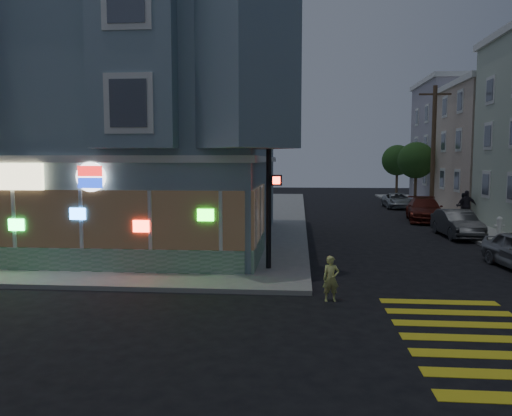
# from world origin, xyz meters

# --- Properties ---
(ground) EXTENTS (120.00, 120.00, 0.00)m
(ground) POSITION_xyz_m (0.00, 0.00, 0.00)
(ground) COLOR black
(ground) RESTS_ON ground
(sidewalk_nw) EXTENTS (33.00, 42.00, 0.15)m
(sidewalk_nw) POSITION_xyz_m (-13.50, 23.00, 0.07)
(sidewalk_nw) COLOR gray
(sidewalk_nw) RESTS_ON ground
(corner_building) EXTENTS (14.60, 14.60, 11.40)m
(corner_building) POSITION_xyz_m (-6.00, 10.98, 5.82)
(corner_building) COLOR gray
(corner_building) RESTS_ON sidewalk_nw
(row_house_d) EXTENTS (12.00, 8.60, 10.50)m
(row_house_d) POSITION_xyz_m (19.50, 34.00, 5.40)
(row_house_d) COLOR #938D9C
(row_house_d) RESTS_ON sidewalk_ne
(utility_pole) EXTENTS (2.20, 0.30, 9.00)m
(utility_pole) POSITION_xyz_m (12.00, 24.00, 4.80)
(utility_pole) COLOR #4C3826
(utility_pole) RESTS_ON sidewalk_ne
(street_tree_near) EXTENTS (3.00, 3.00, 5.30)m
(street_tree_near) POSITION_xyz_m (12.20, 30.00, 3.94)
(street_tree_near) COLOR #4C3826
(street_tree_near) RESTS_ON sidewalk_ne
(street_tree_far) EXTENTS (3.00, 3.00, 5.30)m
(street_tree_far) POSITION_xyz_m (12.20, 38.00, 3.94)
(street_tree_far) COLOR #4C3826
(street_tree_far) RESTS_ON sidewalk_ne
(running_child) EXTENTS (0.51, 0.38, 1.29)m
(running_child) POSITION_xyz_m (3.50, 1.51, 0.64)
(running_child) COLOR #DEE374
(running_child) RESTS_ON ground
(pedestrian_a) EXTENTS (0.95, 0.80, 1.73)m
(pedestrian_a) POSITION_xyz_m (13.00, 20.27, 1.02)
(pedestrian_a) COLOR black
(pedestrian_a) RESTS_ON sidewalk_ne
(pedestrian_b) EXTENTS (1.19, 0.65, 1.93)m
(pedestrian_b) POSITION_xyz_m (13.00, 19.56, 1.12)
(pedestrian_b) COLOR #27242C
(pedestrian_b) RESTS_ON sidewalk_ne
(parked_car_b) EXTENTS (1.63, 4.33, 1.41)m
(parked_car_b) POSITION_xyz_m (10.70, 13.87, 0.71)
(parked_car_b) COLOR #323436
(parked_car_b) RESTS_ON ground
(parked_car_c) EXTENTS (2.82, 5.46, 1.51)m
(parked_car_c) POSITION_xyz_m (10.70, 20.64, 0.76)
(parked_car_c) COLOR #5E1E15
(parked_car_c) RESTS_ON ground
(parked_car_d) EXTENTS (2.13, 4.52, 1.25)m
(parked_car_d) POSITION_xyz_m (10.70, 29.60, 0.62)
(parked_car_d) COLOR #9CA2A6
(parked_car_d) RESTS_ON ground
(traffic_signal) EXTENTS (0.67, 0.64, 5.68)m
(traffic_signal) POSITION_xyz_m (1.55, 4.86, 3.99)
(traffic_signal) COLOR black
(traffic_signal) RESTS_ON sidewalk_nw
(fire_hydrant) EXTENTS (0.51, 0.30, 0.89)m
(fire_hydrant) POSITION_xyz_m (13.00, 14.38, 0.62)
(fire_hydrant) COLOR white
(fire_hydrant) RESTS_ON sidewalk_ne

